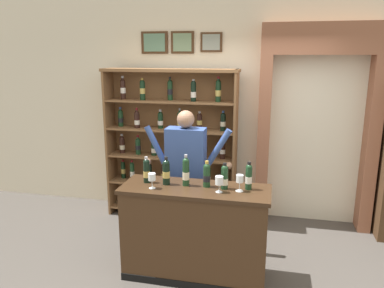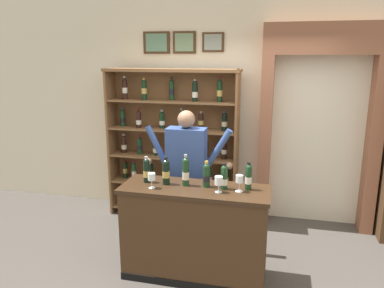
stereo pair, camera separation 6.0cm
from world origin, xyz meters
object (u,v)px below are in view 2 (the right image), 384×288
at_px(tasting_bottle_brunello, 147,170).
at_px(wine_glass_center, 219,181).
at_px(tasting_bottle_bianco, 224,177).
at_px(tasting_bottle_super_tuscan, 248,177).
at_px(tasting_counter, 195,232).
at_px(wine_glass_spare, 239,180).
at_px(wine_shelf, 173,141).
at_px(shopkeeper, 186,164).
at_px(tasting_bottle_riserva, 186,171).
at_px(wine_glass_left, 152,177).
at_px(tasting_bottle_grappa, 166,171).
at_px(tasting_bottle_chianti, 206,175).

xyz_separation_m(tasting_bottle_brunello, wine_glass_center, (0.77, -0.12, -0.02)).
xyz_separation_m(tasting_bottle_bianco, tasting_bottle_super_tuscan, (0.23, 0.04, 0.01)).
distance_m(tasting_counter, wine_glass_spare, 0.75).
xyz_separation_m(wine_shelf, shopkeeper, (0.41, -0.85, -0.06)).
relative_size(shopkeeper, wine_glass_center, 10.32).
bearing_deg(tasting_bottle_riserva, tasting_bottle_brunello, 179.67).
xyz_separation_m(tasting_counter, tasting_bottle_riserva, (-0.10, 0.04, 0.64)).
relative_size(wine_glass_left, wine_glass_center, 0.97).
distance_m(tasting_bottle_riserva, tasting_bottle_bianco, 0.39).
distance_m(wine_shelf, tasting_bottle_riserva, 1.48).
xyz_separation_m(tasting_bottle_grappa, tasting_bottle_riserva, (0.20, 0.01, 0.01)).
relative_size(tasting_bottle_riserva, tasting_bottle_super_tuscan, 1.15).
bearing_deg(tasting_bottle_super_tuscan, tasting_bottle_chianti, -177.44).
height_order(wine_shelf, wine_glass_left, wine_shelf).
bearing_deg(tasting_bottle_bianco, wine_glass_spare, -13.26).
height_order(tasting_bottle_brunello, tasting_bottle_grappa, tasting_bottle_grappa).
height_order(wine_shelf, tasting_bottle_brunello, wine_shelf).
bearing_deg(tasting_bottle_bianco, wine_shelf, 123.90).
relative_size(tasting_counter, wine_glass_left, 9.57).
bearing_deg(shopkeeper, tasting_counter, -67.82).
bearing_deg(tasting_bottle_super_tuscan, wine_glass_spare, -136.71).
xyz_separation_m(tasting_counter, wine_glass_left, (-0.41, -0.12, 0.60)).
height_order(tasting_bottle_brunello, tasting_bottle_bianco, tasting_bottle_brunello).
bearing_deg(tasting_bottle_riserva, tasting_bottle_super_tuscan, 2.54).
height_order(wine_shelf, wine_glass_center, wine_shelf).
relative_size(wine_shelf, wine_glass_center, 12.94).
height_order(tasting_bottle_brunello, wine_glass_spare, tasting_bottle_brunello).
bearing_deg(wine_shelf, tasting_bottle_super_tuscan, -49.19).
distance_m(tasting_bottle_bianco, wine_glass_spare, 0.16).
height_order(tasting_bottle_chianti, tasting_bottle_super_tuscan, tasting_bottle_super_tuscan).
xyz_separation_m(wine_glass_spare, wine_glass_left, (-0.85, -0.11, -0.01)).
bearing_deg(tasting_bottle_brunello, tasting_bottle_super_tuscan, 1.39).
xyz_separation_m(tasting_bottle_chianti, tasting_bottle_bianco, (0.18, -0.02, -0.00)).
bearing_deg(tasting_counter, shopkeeper, 112.18).
height_order(tasting_bottle_bianco, tasting_bottle_super_tuscan, tasting_bottle_super_tuscan).
bearing_deg(tasting_counter, wine_glass_center, -17.06).
xyz_separation_m(shopkeeper, wine_glass_center, (0.48, -0.65, 0.05)).
relative_size(tasting_bottle_bianco, tasting_bottle_super_tuscan, 0.95).
relative_size(tasting_bottle_grappa, tasting_bottle_riserva, 0.90).
bearing_deg(wine_glass_spare, tasting_bottle_riserva, 175.00).
height_order(tasting_bottle_grappa, wine_glass_spare, tasting_bottle_grappa).
bearing_deg(shopkeeper, tasting_bottle_super_tuscan, -33.70).
xyz_separation_m(shopkeeper, tasting_bottle_riserva, (0.13, -0.53, 0.09)).
bearing_deg(tasting_bottle_brunello, wine_shelf, 95.10).
distance_m(tasting_bottle_chianti, wine_glass_center, 0.19).
relative_size(tasting_bottle_riserva, tasting_bottle_bianco, 1.22).
relative_size(wine_shelf, tasting_bottle_bianco, 7.86).
height_order(wine_shelf, tasting_bottle_chianti, wine_shelf).
height_order(wine_glass_spare, wine_glass_left, wine_glass_spare).
bearing_deg(wine_glass_center, tasting_bottle_bianco, 70.47).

